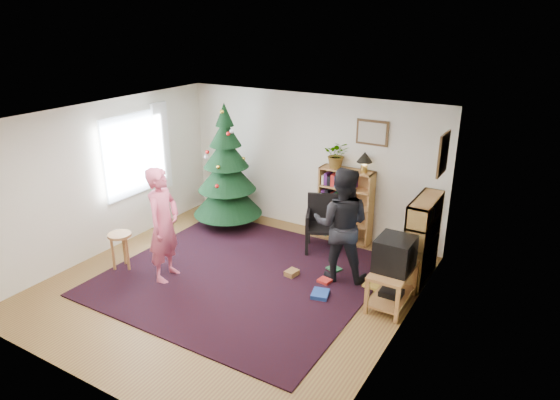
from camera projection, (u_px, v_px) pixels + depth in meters
The scene contains 23 objects.
floor at pixel (230, 285), 7.42m from camera, with size 5.00×5.00×0.00m, color brown.
ceiling at pixel (224, 118), 6.53m from camera, with size 5.00×5.00×0.00m, color white.
wall_back at pixel (310, 163), 8.98m from camera, with size 5.00×0.02×2.50m, color silver.
wall_front at pixel (77, 286), 4.97m from camera, with size 5.00×0.02×2.50m, color silver.
wall_left at pixel (104, 178), 8.17m from camera, with size 0.02×5.00×2.50m, color silver.
wall_right at pixel (401, 247), 5.78m from camera, with size 0.02×5.00×2.50m, color silver.
rug at pixel (242, 276), 7.65m from camera, with size 3.80×3.60×0.02m, color black.
window_pane at pixel (131, 155), 8.55m from camera, with size 0.04×1.20×1.40m, color silver.
curtain at pixel (162, 147), 9.09m from camera, with size 0.06×0.35×1.60m, color white.
picture_back at pixel (372, 133), 8.16m from camera, with size 0.55×0.03×0.42m.
picture_right at pixel (443, 154), 6.95m from camera, with size 0.03×0.50×0.60m.
christmas_tree at pixel (227, 176), 9.16m from camera, with size 1.28×1.28×2.33m.
bookshelf_back at pixel (345, 204), 8.68m from camera, with size 0.95×0.30×1.30m.
bookshelf_right at pixel (422, 239), 7.37m from camera, with size 0.30×0.95×1.30m.
tv_stand at pixel (392, 283), 6.82m from camera, with size 0.48×0.86×0.55m.
crt_tv at pixel (395, 254), 6.66m from camera, with size 0.48×0.52×0.45m.
armchair at pixel (325, 221), 8.38m from camera, with size 0.69×0.70×0.95m.
stool at pixel (120, 242), 7.72m from camera, with size 0.36×0.36×0.60m.
person_standing at pixel (163, 225), 7.31m from camera, with size 0.64×0.42×1.75m, color #D15370.
person_by_chair at pixel (341, 225), 7.32m from camera, with size 0.85×0.66×1.75m, color black.
potted_plant at pixel (337, 154), 8.47m from camera, with size 0.42×0.37×0.47m, color gray.
table_lamp at pixel (365, 158), 8.23m from camera, with size 0.26×0.26×0.35m.
floor_clutter at pixel (329, 280), 7.47m from camera, with size 1.38×1.01×0.08m.
Camera 1 is at (3.96, -5.19, 3.81)m, focal length 32.00 mm.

